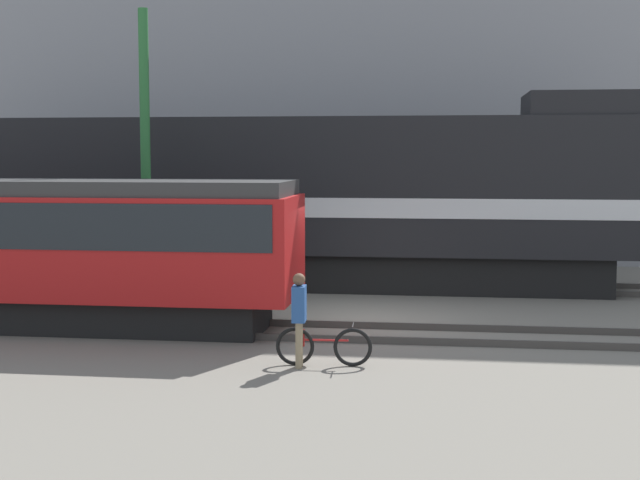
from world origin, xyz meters
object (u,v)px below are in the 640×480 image
(streetcar, at_px, (31,243))
(bicycle, at_px, (324,346))
(freight_locomotive, at_px, (256,198))
(person, at_px, (299,311))
(utility_pole_left, at_px, (146,158))

(streetcar, bearing_deg, bicycle, -22.00)
(freight_locomotive, distance_m, bicycle, 9.75)
(bicycle, relative_size, person, 1.03)
(streetcar, distance_m, bicycle, 7.11)
(bicycle, height_order, person, person)
(utility_pole_left, bearing_deg, freight_locomotive, 58.01)
(freight_locomotive, bearing_deg, utility_pole_left, -121.99)
(freight_locomotive, xyz_separation_m, person, (2.67, -9.19, -1.42))
(streetcar, height_order, person, streetcar)
(streetcar, relative_size, utility_pole_left, 1.58)
(bicycle, distance_m, person, 0.77)
(freight_locomotive, bearing_deg, streetcar, -117.91)
(streetcar, distance_m, utility_pole_left, 3.91)
(streetcar, xyz_separation_m, utility_pole_left, (1.39, 3.21, 1.75))
(streetcar, height_order, bicycle, streetcar)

